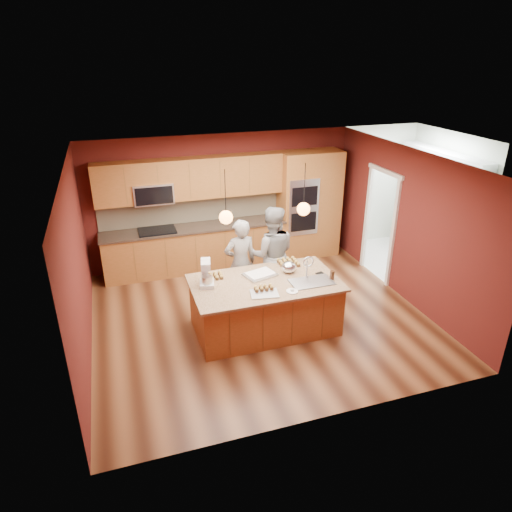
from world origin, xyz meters
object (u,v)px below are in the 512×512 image
object	(u,v)px
stand_mixer	(206,275)
mixing_bowl	(289,267)
person_left	(240,263)
island	(266,305)
person_right	(272,254)

from	to	relation	value
stand_mixer	mixing_bowl	bearing A→B (deg)	13.03
person_left	mixing_bowl	xyz separation A→B (m)	(0.62, -0.71, 0.15)
person_left	stand_mixer	bearing A→B (deg)	40.58
island	mixing_bowl	distance (m)	0.72
island	person_left	world-z (taller)	person_left
island	person_right	world-z (taller)	person_right
island	stand_mixer	distance (m)	1.11
island	stand_mixer	xyz separation A→B (m)	(-0.91, 0.18, 0.60)
island	person_right	size ratio (longest dim) A/B	1.32
stand_mixer	mixing_bowl	distance (m)	1.38
person_left	mixing_bowl	size ratio (longest dim) A/B	6.79
mixing_bowl	person_right	bearing A→B (deg)	93.56
person_right	stand_mixer	xyz separation A→B (m)	(-1.33, -0.73, 0.15)
island	stand_mixer	size ratio (longest dim) A/B	5.64
mixing_bowl	island	bearing A→B (deg)	-156.20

